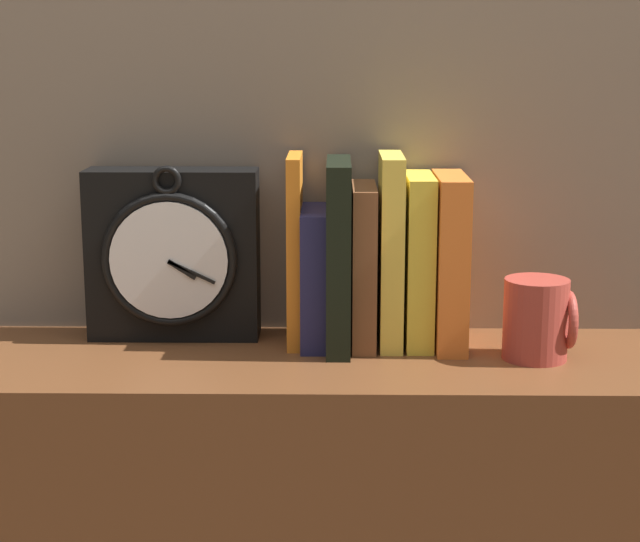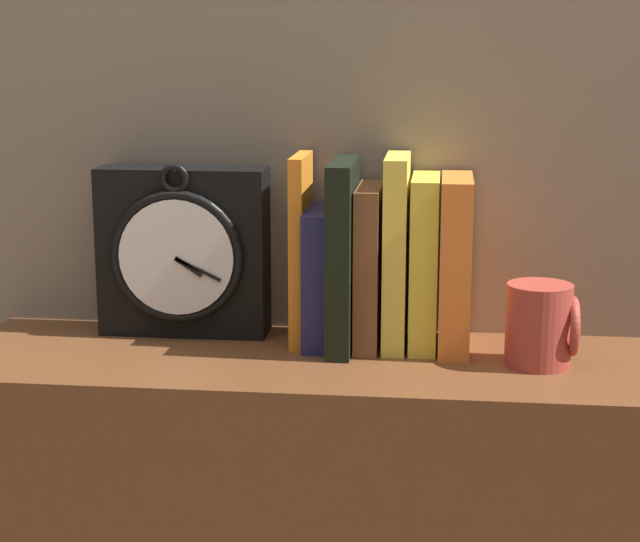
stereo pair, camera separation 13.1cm
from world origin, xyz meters
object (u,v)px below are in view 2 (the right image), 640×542
Objects in this scene: book_slot3_brown at (369,267)px; book_slot6_orange at (455,264)px; clock at (183,252)px; book_slot4_yellow at (396,252)px; book_slot1_navy at (319,277)px; book_slot5_yellow at (424,262)px; book_slot0_orange at (301,249)px; mug at (542,326)px; book_slot2_black at (343,255)px.

book_slot3_brown is 0.11m from book_slot6_orange.
book_slot4_yellow is (0.29, -0.02, 0.01)m from clock.
book_slot1_navy is at bearing -179.17° from book_slot4_yellow.
book_slot5_yellow is at bearing 3.04° from book_slot3_brown.
book_slot5_yellow and book_slot6_orange have the same top height.
book_slot6_orange reaches higher than book_slot3_brown.
book_slot0_orange is 1.11× the size of book_slot6_orange.
book_slot1_navy is at bearing -7.51° from clock.
book_slot3_brown is at bearing -5.38° from book_slot0_orange.
clock reaches higher than book_slot1_navy.
book_slot4_yellow reaches higher than book_slot6_orange.
book_slot5_yellow reaches higher than mug.
book_slot3_brown is 0.07m from book_slot5_yellow.
book_slot4_yellow is at bearing -179.04° from book_slot5_yellow.
book_slot4_yellow is at bearing 157.78° from mug.
book_slot1_navy is at bearing -179.14° from book_slot5_yellow.
book_slot4_yellow is 0.21m from mug.
clock is at bearing 174.01° from book_slot3_brown.
book_slot3_brown is at bearing -174.79° from book_slot4_yellow.
book_slot1_navy is (0.19, -0.02, -0.02)m from clock.
book_slot1_navy is 0.18m from book_slot6_orange.
book_slot2_black is 1.16× the size of book_slot3_brown.
clock is 1.13× the size of book_slot3_brown.
book_slot6_orange is at bearing 147.57° from mug.
book_slot0_orange reaches higher than book_slot6_orange.
book_slot0_orange reaches higher than clock.
book_slot2_black is (0.03, -0.01, 0.03)m from book_slot1_navy.
book_slot6_orange is at bearing -5.27° from book_slot4_yellow.
book_slot4_yellow is at bearing -4.63° from clock.
book_slot2_black is 1.09× the size of book_slot5_yellow.
clock is 2.31× the size of mug.
book_slot4_yellow is 2.43× the size of mug.
book_slot4_yellow reaches higher than book_slot0_orange.
clock reaches higher than book_slot6_orange.
clock is 0.48m from mug.
book_slot0_orange is 0.09m from book_slot3_brown.
book_slot0_orange is 1.18× the size of book_slot3_brown.
book_slot5_yellow reaches higher than book_slot3_brown.
clock is at bearing 168.24° from mug.
book_slot5_yellow is at bearing 169.07° from book_slot6_orange.
book_slot3_brown reaches higher than mug.
book_slot0_orange is at bearing 178.34° from book_slot5_yellow.
book_slot0_orange is 0.04m from book_slot1_navy.
book_slot4_yellow is at bearing 0.83° from book_slot1_navy.
book_slot1_navy is (0.02, -0.01, -0.03)m from book_slot0_orange.
book_slot5_yellow is at bearing -4.00° from clock.
book_slot2_black reaches higher than book_slot6_orange.
book_slot0_orange is at bearing 161.18° from book_slot2_black.
mug is at bearing -32.43° from book_slot6_orange.
book_slot6_orange is (0.04, -0.01, 0.00)m from book_slot5_yellow.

